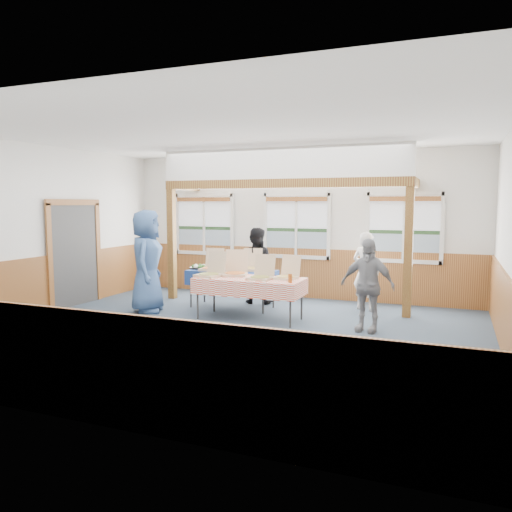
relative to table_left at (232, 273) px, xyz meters
The scene contains 30 objects.
floor 2.18m from the table_left, 65.51° to the right, with size 8.00×8.00×0.00m, color #2B3A45.
ceiling 3.24m from the table_left, 65.51° to the right, with size 8.00×8.00×0.00m, color white.
wall_back 2.05m from the table_left, 62.26° to the left, with size 8.00×8.00×0.00m, color silver.
wall_front 5.52m from the table_left, 80.97° to the right, with size 8.00×8.00×0.00m, color silver.
wall_left 3.77m from the table_left, 149.20° to the right, with size 8.00×8.00×0.00m, color silver.
wainscot_back 1.82m from the table_left, 61.89° to the left, with size 7.98×0.05×1.10m, color brown.
wainscot_front 5.42m from the table_left, 80.93° to the right, with size 7.98×0.05×1.10m, color brown.
wainscot_left 3.64m from the table_left, 148.99° to the right, with size 0.05×6.98×1.10m, color brown.
wainscot_right 5.18m from the table_left, 21.22° to the right, with size 0.05×6.98×1.10m, color brown.
cased_opening 3.27m from the table_left, 162.56° to the right, with size 0.06×1.30×2.10m, color #363636.
window_left 2.36m from the table_left, 132.43° to the left, with size 1.56×0.10×1.46m.
window_mid 2.05m from the table_left, 61.62° to the left, with size 1.56×0.10×1.46m.
window_right 3.66m from the table_left, 26.63° to the left, with size 1.56×0.10×1.46m.
post_left 1.77m from the table_left, 165.53° to the left, with size 0.15×0.15×2.40m, color #552812.
post_right 3.42m from the table_left, ahead, with size 0.15×0.15×2.40m, color #552812.
cross_beam 2.03m from the table_left, 26.42° to the left, with size 5.15×0.18×0.18m, color #552812.
table_left is the anchor object (origin of this frame).
table_right 1.08m from the table_left, 48.52° to the right, with size 2.10×1.33×0.76m.
pizza_box_a 0.44m from the table_left, 165.07° to the right, with size 0.44×0.51×0.43m.
pizza_box_b 0.40m from the table_left, 25.29° to the left, with size 0.47×0.54×0.43m.
pizza_box_c 0.92m from the table_left, 91.44° to the right, with size 0.50×0.58×0.45m.
pizza_box_d 0.73m from the table_left, 60.23° to the right, with size 0.56×0.62×0.46m.
pizza_box_e 1.32m from the table_left, 42.57° to the right, with size 0.40×0.48×0.42m.
pizza_box_f 1.53m from the table_left, 26.04° to the right, with size 0.43×0.50×0.40m.
veggie_tray 0.76m from the table_left, behind, with size 0.38×0.38×0.09m.
drink_glass 1.90m from the table_left, 34.12° to the right, with size 0.07×0.07×0.15m, color #A3511B.
woman_white 2.65m from the table_left, 16.89° to the left, with size 0.56×0.37×1.55m, color silver.
woman_black 0.68m from the table_left, 67.20° to the left, with size 0.77×0.60×1.59m, color black.
man_blue 1.70m from the table_left, 144.85° to the right, with size 0.97×0.63×1.98m, color #335180.
person_grey 2.97m from the table_left, 17.43° to the right, with size 0.90×0.37×1.53m, color gray.
Camera 1 is at (3.28, -7.16, 2.10)m, focal length 35.00 mm.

